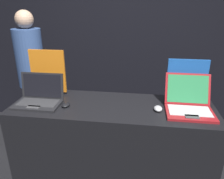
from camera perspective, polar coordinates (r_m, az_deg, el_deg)
wall_back at (r=3.26m, az=3.81°, el=13.99°), size 8.00×0.05×2.80m
display_counter at (r=2.19m, az=0.10°, el=-15.96°), size 1.78×0.60×1.00m
laptop_front at (r=2.05m, az=-18.43°, el=-1.86°), size 0.39×0.28×0.26m
mouse_front at (r=1.95m, az=-11.97°, el=-3.90°), size 0.07×0.10×0.03m
promo_stand_front at (r=2.19m, az=-16.34°, el=4.05°), size 0.34×0.07×0.44m
laptop_back at (r=1.93m, az=19.45°, el=-3.39°), size 0.38×0.39×0.27m
mouse_back at (r=1.87m, az=11.94°, el=-4.88°), size 0.07×0.10×0.04m
promo_stand_back at (r=2.07m, az=18.87°, el=1.97°), size 0.35×0.07×0.39m
person_bystander at (r=2.98m, az=-19.99°, el=2.46°), size 0.34×0.34×1.76m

